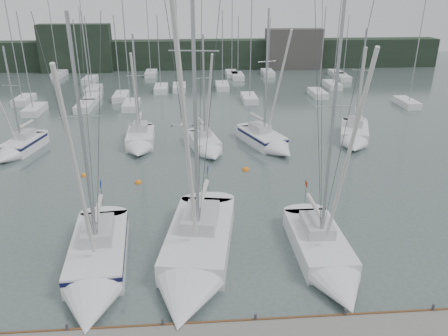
# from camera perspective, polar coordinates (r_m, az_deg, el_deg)

# --- Properties ---
(ground) EXTENTS (160.00, 160.00, 0.00)m
(ground) POSITION_cam_1_polar(r_m,az_deg,el_deg) (23.37, -2.37, -13.56)
(ground) COLOR #495955
(ground) RESTS_ON ground
(far_treeline) EXTENTS (90.00, 4.00, 5.00)m
(far_treeline) POSITION_cam_1_polar(r_m,az_deg,el_deg) (81.65, -4.12, 14.58)
(far_treeline) COLOR black
(far_treeline) RESTS_ON ground
(far_building_left) EXTENTS (12.00, 3.00, 8.00)m
(far_building_left) POSITION_cam_1_polar(r_m,az_deg,el_deg) (81.83, -18.76, 14.58)
(far_building_left) COLOR black
(far_building_left) RESTS_ON ground
(far_building_right) EXTENTS (10.00, 3.00, 7.00)m
(far_building_right) POSITION_cam_1_polar(r_m,az_deg,el_deg) (81.66, 9.07, 15.08)
(far_building_right) COLOR #44413E
(far_building_right) RESTS_ON ground
(mast_forest) EXTENTS (50.42, 27.69, 14.53)m
(mast_forest) POSITION_cam_1_polar(r_m,az_deg,el_deg) (64.16, -4.05, 10.56)
(mast_forest) COLOR silver
(mast_forest) RESTS_ON ground
(sailboat_near_left) EXTENTS (3.68, 10.05, 13.83)m
(sailboat_near_left) POSITION_cam_1_polar(r_m,az_deg,el_deg) (23.49, -16.43, -12.65)
(sailboat_near_left) COLOR silver
(sailboat_near_left) RESTS_ON ground
(sailboat_near_center) EXTENTS (5.09, 11.54, 18.77)m
(sailboat_near_center) POSITION_cam_1_polar(r_m,az_deg,el_deg) (23.09, -3.98, -12.25)
(sailboat_near_center) COLOR silver
(sailboat_near_center) RESTS_ON ground
(sailboat_near_right) EXTENTS (2.72, 9.06, 14.32)m
(sailboat_near_right) POSITION_cam_1_polar(r_m,az_deg,el_deg) (23.89, 13.40, -11.84)
(sailboat_near_right) COLOR silver
(sailboat_near_right) RESTS_ON ground
(sailboat_mid_a) EXTENTS (3.52, 6.82, 9.99)m
(sailboat_mid_a) POSITION_cam_1_polar(r_m,az_deg,el_deg) (42.72, -25.43, 2.28)
(sailboat_mid_a) COLOR silver
(sailboat_mid_a) RESTS_ON ground
(sailboat_mid_b) EXTENTS (2.74, 7.14, 10.83)m
(sailboat_mid_b) POSITION_cam_1_polar(r_m,az_deg,el_deg) (40.88, -10.93, 3.29)
(sailboat_mid_b) COLOR silver
(sailboat_mid_b) RESTS_ON ground
(sailboat_mid_c) EXTENTS (3.48, 6.65, 10.84)m
(sailboat_mid_c) POSITION_cam_1_polar(r_m,az_deg,el_deg) (39.13, -2.23, 2.80)
(sailboat_mid_c) COLOR silver
(sailboat_mid_c) RESTS_ON ground
(sailboat_mid_d) EXTENTS (5.01, 7.96, 12.97)m
(sailboat_mid_d) POSITION_cam_1_polar(r_m,az_deg,el_deg) (40.34, 5.94, 3.38)
(sailboat_mid_d) COLOR silver
(sailboat_mid_d) RESTS_ON ground
(sailboat_mid_e) EXTENTS (4.98, 8.22, 11.18)m
(sailboat_mid_e) POSITION_cam_1_polar(r_m,az_deg,el_deg) (43.33, 16.64, 3.86)
(sailboat_mid_e) COLOR silver
(sailboat_mid_e) RESTS_ON ground
(buoy_a) EXTENTS (0.51, 0.51, 0.51)m
(buoy_a) POSITION_cam_1_polar(r_m,az_deg,el_deg) (33.80, -11.13, -1.92)
(buoy_a) COLOR orange
(buoy_a) RESTS_ON ground
(buoy_b) EXTENTS (0.57, 0.57, 0.57)m
(buoy_b) POSITION_cam_1_polar(r_m,az_deg,el_deg) (35.51, 2.85, -0.28)
(buoy_b) COLOR orange
(buoy_b) RESTS_ON ground
(buoy_c) EXTENTS (0.47, 0.47, 0.47)m
(buoy_c) POSITION_cam_1_polar(r_m,az_deg,el_deg) (36.12, -17.79, -0.98)
(buoy_c) COLOR orange
(buoy_c) RESTS_ON ground
(seagull) EXTENTS (0.90, 0.40, 0.18)m
(seagull) POSITION_cam_1_polar(r_m,az_deg,el_deg) (18.93, -5.49, 5.59)
(seagull) COLOR silver
(seagull) RESTS_ON ground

